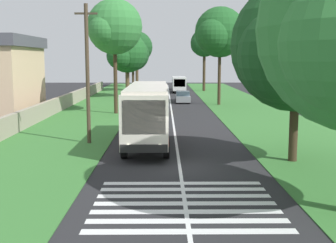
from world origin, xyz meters
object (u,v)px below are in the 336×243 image
(utility_pole, at_px, (87,72))
(roadside_tree_left_3, at_px, (126,54))
(trailing_minibus_0, at_px, (179,83))
(roadside_tree_right_1, at_px, (293,49))
(coach_bus, at_px, (148,111))
(roadside_tree_left_1, at_px, (114,28))
(trailing_car_0, at_px, (155,105))
(trailing_car_2, at_px, (156,93))
(roadside_tree_left_0, at_px, (136,48))
(trailing_car_1, at_px, (183,97))
(roadside_tree_right_3, at_px, (203,44))
(roadside_tree_right_2, at_px, (219,34))
(roadside_tree_left_2, at_px, (132,55))

(utility_pole, bearing_deg, roadside_tree_left_3, 0.84)
(trailing_minibus_0, xyz_separation_m, roadside_tree_right_1, (-48.67, -4.14, 4.31))
(coach_bus, height_order, roadside_tree_left_1, roadside_tree_left_1)
(trailing_car_0, bearing_deg, roadside_tree_right_1, -161.38)
(trailing_car_2, relative_size, roadside_tree_left_3, 0.48)
(roadside_tree_left_0, xyz_separation_m, roadside_tree_left_3, (-22.63, -0.03, -1.40))
(roadside_tree_left_1, xyz_separation_m, utility_pole, (-15.62, -0.06, -3.77))
(trailing_car_1, bearing_deg, roadside_tree_right_1, -172.46)
(trailing_car_0, xyz_separation_m, roadside_tree_left_3, (17.25, 4.34, 5.38))
(trailing_car_1, xyz_separation_m, roadside_tree_left_1, (-11.15, 7.17, 7.63))
(trailing_car_0, height_order, trailing_car_2, same)
(roadside_tree_left_0, distance_m, roadside_tree_right_3, 15.85)
(trailing_car_1, bearing_deg, roadside_tree_right_3, -12.19)
(coach_bus, relative_size, roadside_tree_left_0, 1.06)
(roadside_tree_left_3, relative_size, roadside_tree_right_1, 0.96)
(coach_bus, xyz_separation_m, roadside_tree_right_1, (-4.88, -7.57, 3.71))
(roadside_tree_left_0, relative_size, roadside_tree_right_2, 0.94)
(trailing_car_0, relative_size, roadside_tree_left_0, 0.41)
(trailing_minibus_0, bearing_deg, roadside_tree_right_2, -168.79)
(trailing_minibus_0, bearing_deg, roadside_tree_left_2, 67.17)
(trailing_car_0, bearing_deg, roadside_tree_left_2, 8.50)
(trailing_car_1, xyz_separation_m, roadside_tree_left_0, (30.19, 7.64, 6.77))
(trailing_minibus_0, relative_size, roadside_tree_right_3, 0.58)
(roadside_tree_left_3, distance_m, roadside_tree_right_2, 15.78)
(coach_bus, relative_size, roadside_tree_left_1, 1.01)
(roadside_tree_right_1, relative_size, roadside_tree_right_3, 0.91)
(coach_bus, distance_m, roadside_tree_right_2, 25.99)
(trailing_car_0, bearing_deg, trailing_car_1, -18.67)
(trailing_car_2, height_order, utility_pole, utility_pole)
(trailing_minibus_0, distance_m, roadside_tree_right_1, 49.04)
(trailing_car_0, xyz_separation_m, trailing_minibus_0, (26.40, -3.37, 0.88))
(roadside_tree_left_0, xyz_separation_m, roadside_tree_left_2, (-10.20, 0.07, -1.49))
(trailing_car_0, distance_m, roadside_tree_right_3, 31.21)
(trailing_car_1, height_order, trailing_minibus_0, trailing_minibus_0)
(roadside_tree_left_3, bearing_deg, trailing_minibus_0, -40.13)
(coach_bus, bearing_deg, roadside_tree_right_3, -9.22)
(roadside_tree_left_3, height_order, utility_pole, roadside_tree_left_3)
(roadside_tree_right_2, distance_m, roadside_tree_right_3, 22.66)
(coach_bus, distance_m, roadside_tree_left_0, 57.68)
(trailing_car_2, relative_size, utility_pole, 0.50)
(roadside_tree_right_1, xyz_separation_m, roadside_tree_right_3, (51.70, -0.03, 2.00))
(coach_bus, relative_size, trailing_minibus_0, 1.86)
(roadside_tree_left_0, bearing_deg, roadside_tree_left_3, -179.93)
(roadside_tree_left_1, bearing_deg, roadside_tree_right_1, -151.29)
(trailing_car_2, xyz_separation_m, roadside_tree_left_1, (-18.22, 3.77, 7.63))
(coach_bus, distance_m, trailing_car_0, 17.46)
(coach_bus, xyz_separation_m, roadside_tree_right_3, (46.82, -7.60, 5.71))
(roadside_tree_right_1, bearing_deg, roadside_tree_left_3, 16.68)
(roadside_tree_left_0, relative_size, roadside_tree_left_1, 0.96)
(roadside_tree_left_0, bearing_deg, trailing_car_1, -165.80)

